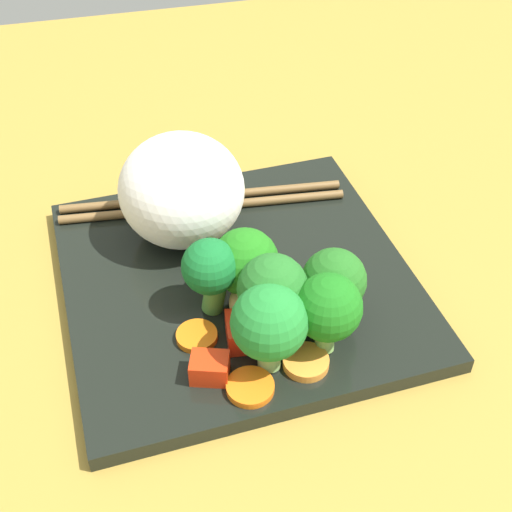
{
  "coord_description": "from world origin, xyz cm",
  "views": [
    {
      "loc": [
        37.67,
        -8.34,
        37.47
      ],
      "look_at": [
        0.56,
        1.32,
        3.27
      ],
      "focal_mm": 48.64,
      "sensor_mm": 36.0,
      "label": 1
    }
  ],
  "objects_px": {
    "broccoli_floret_4": "(265,324)",
    "carrot_slice_3": "(263,275)",
    "square_plate": "(238,280)",
    "rice_mound": "(182,190)",
    "chopstick_pair": "(203,202)"
  },
  "relations": [
    {
      "from": "carrot_slice_3",
      "to": "broccoli_floret_4",
      "type": "bearing_deg",
      "value": -14.67
    },
    {
      "from": "square_plate",
      "to": "broccoli_floret_4",
      "type": "distance_m",
      "value": 0.1
    },
    {
      "from": "square_plate",
      "to": "carrot_slice_3",
      "type": "xyz_separation_m",
      "value": [
        0.01,
        0.02,
        0.01
      ]
    },
    {
      "from": "rice_mound",
      "to": "carrot_slice_3",
      "type": "xyz_separation_m",
      "value": [
        0.07,
        0.05,
        -0.04
      ]
    },
    {
      "from": "square_plate",
      "to": "rice_mound",
      "type": "relative_size",
      "value": 2.6
    },
    {
      "from": "chopstick_pair",
      "to": "rice_mound",
      "type": "bearing_deg",
      "value": 63.3
    },
    {
      "from": "chopstick_pair",
      "to": "carrot_slice_3",
      "type": "bearing_deg",
      "value": 110.54
    },
    {
      "from": "carrot_slice_3",
      "to": "chopstick_pair",
      "type": "distance_m",
      "value": 0.1
    },
    {
      "from": "rice_mound",
      "to": "broccoli_floret_4",
      "type": "relative_size",
      "value": 1.51
    },
    {
      "from": "square_plate",
      "to": "carrot_slice_3",
      "type": "distance_m",
      "value": 0.02
    },
    {
      "from": "broccoli_floret_4",
      "to": "carrot_slice_3",
      "type": "height_order",
      "value": "broccoli_floret_4"
    },
    {
      "from": "rice_mound",
      "to": "broccoli_floret_4",
      "type": "distance_m",
      "value": 0.15
    },
    {
      "from": "broccoli_floret_4",
      "to": "carrot_slice_3",
      "type": "xyz_separation_m",
      "value": [
        -0.08,
        0.02,
        -0.04
      ]
    },
    {
      "from": "carrot_slice_3",
      "to": "chopstick_pair",
      "type": "height_order",
      "value": "chopstick_pair"
    },
    {
      "from": "rice_mound",
      "to": "carrot_slice_3",
      "type": "relative_size",
      "value": 3.63
    }
  ]
}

